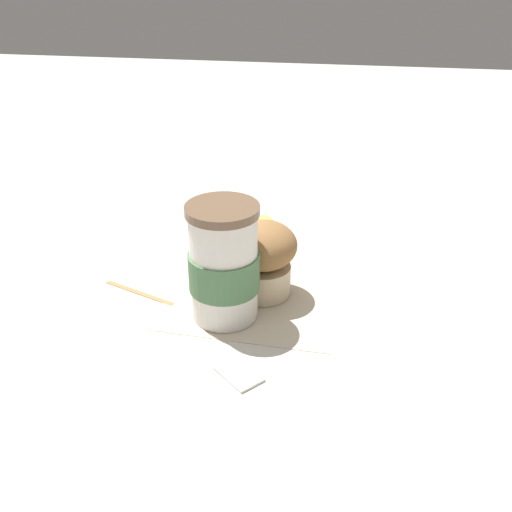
# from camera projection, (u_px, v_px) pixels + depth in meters

# --- Properties ---
(ground_plane) EXTENTS (3.00, 3.00, 0.00)m
(ground_plane) POSITION_uv_depth(u_px,v_px,m) (256.00, 293.00, 0.77)
(ground_plane) COLOR beige
(paper_napkin) EXTENTS (0.23, 0.23, 0.00)m
(paper_napkin) POSITION_uv_depth(u_px,v_px,m) (256.00, 292.00, 0.77)
(paper_napkin) COLOR beige
(paper_napkin) RESTS_ON ground_plane
(coffee_cup) EXTENTS (0.08, 0.08, 0.14)m
(coffee_cup) POSITION_uv_depth(u_px,v_px,m) (224.00, 264.00, 0.69)
(coffee_cup) COLOR silver
(coffee_cup) RESTS_ON paper_napkin
(muffin) EXTENTS (0.09, 0.09, 0.10)m
(muffin) POSITION_uv_depth(u_px,v_px,m) (263.00, 257.00, 0.74)
(muffin) COLOR beige
(muffin) RESTS_ON paper_napkin
(banana) EXTENTS (0.19, 0.10, 0.03)m
(banana) POSITION_uv_depth(u_px,v_px,m) (262.00, 236.00, 0.88)
(banana) COLOR #D6CC4C
(banana) RESTS_ON paper_napkin
(sugar_packet) EXTENTS (0.06, 0.06, 0.01)m
(sugar_packet) POSITION_uv_depth(u_px,v_px,m) (239.00, 373.00, 0.63)
(sugar_packet) COLOR white
(sugar_packet) RESTS_ON ground_plane
(wooden_stirrer) EXTENTS (0.05, 0.10, 0.00)m
(wooden_stirrer) POSITION_uv_depth(u_px,v_px,m) (140.00, 293.00, 0.77)
(wooden_stirrer) COLOR #9E7547
(wooden_stirrer) RESTS_ON ground_plane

